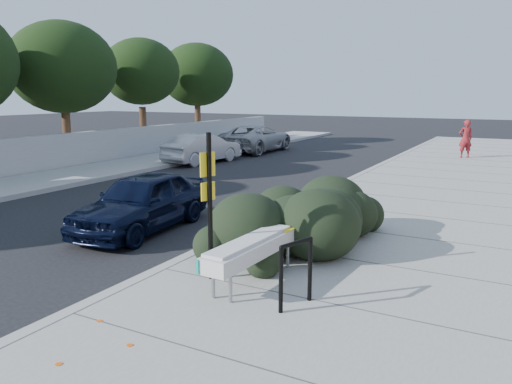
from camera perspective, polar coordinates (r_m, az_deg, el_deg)
ground at (r=8.90m, az=-10.80°, el=-9.44°), size 120.00×120.00×0.00m
sidewalk_far at (r=18.97m, az=-23.66°, el=1.07°), size 3.00×50.00×0.15m
curb_near at (r=12.95m, az=3.27°, el=-2.30°), size 0.22×50.00×0.17m
curb_far at (r=17.81m, az=-20.68°, el=0.72°), size 0.22×50.00×0.17m
far_wall at (r=20.23m, az=-26.79°, el=3.33°), size 0.30×40.00×1.50m
tree_far_d at (r=23.60m, az=-21.27°, el=13.11°), size 4.60×4.60×6.16m
tree_far_e at (r=27.13m, az=-13.03°, el=13.22°), size 4.00×4.00×5.90m
tree_far_f at (r=31.06m, az=-6.78°, el=13.15°), size 4.40×4.40×6.07m
bench at (r=7.94m, az=-0.29°, el=-6.47°), size 0.60×2.31×0.69m
bike_rack at (r=7.05m, az=4.59°, el=-8.55°), size 0.25×0.63×0.97m
sign_post at (r=7.89m, az=-5.37°, el=-0.57°), size 0.14×0.26×2.37m
hedge at (r=9.94m, az=4.99°, el=-1.56°), size 3.22×4.53×1.54m
sedan_navy at (r=11.73m, az=-12.89°, el=-1.06°), size 1.93×4.07×1.34m
wagon_silver at (r=22.74m, az=-6.14°, el=4.98°), size 1.93×4.15×1.32m
suv_silver at (r=27.03m, az=-0.01°, el=6.16°), size 2.45×5.20×1.44m
pedestrian at (r=25.25m, az=22.82°, el=5.63°), size 0.76×0.68×1.75m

